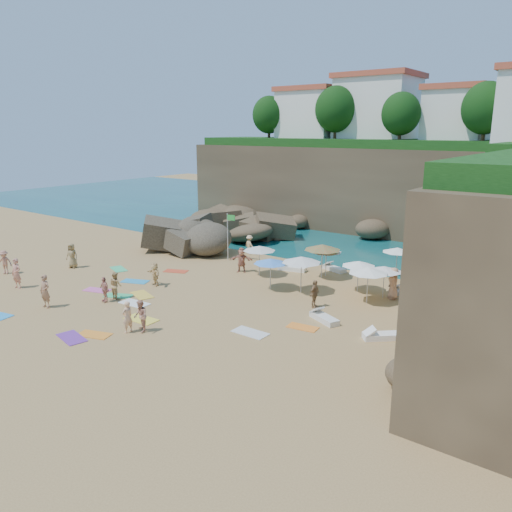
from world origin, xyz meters
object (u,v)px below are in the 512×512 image
Objects in this scene: lounger_0 at (292,268)px; person_stand_4 at (393,283)px; person_stand_2 at (250,245)px; person_stand_0 at (16,273)px; parasol_2 at (432,257)px; person_stand_6 at (127,317)px; person_stand_5 at (241,260)px; rock_outcrop at (192,248)px; parasol_0 at (326,250)px; person_stand_1 at (116,285)px; flag_pole at (229,231)px; parasol_1 at (398,250)px; person_stand_3 at (314,294)px.

lounger_0 is 8.20m from person_stand_4.
person_stand_0 is at bearing 83.92° from person_stand_2.
parasol_2 reaches higher than lounger_0.
person_stand_2 is 16.89m from person_stand_6.
person_stand_0 is 14.48m from person_stand_5.
person_stand_4 is at bearing -23.24° from person_stand_5.
rock_outcrop is at bearing 129.87° from person_stand_5.
parasol_0 reaches higher than person_stand_0.
person_stand_1 is at bearing -137.39° from parasol_2.
person_stand_0 is at bearing -142.98° from lounger_0.
person_stand_2 reaches higher than rock_outcrop.
person_stand_2 is at bearing 93.22° from person_stand_5.
rock_outcrop is 4.54× the size of person_stand_2.
parasol_0 is 13.87m from person_stand_1.
person_stand_0 is 16.98m from person_stand_2.
person_stand_5 is (2.65, -1.83, -1.45)m from flag_pole.
parasol_2 is at bearing 9.29° from flag_pole.
rock_outcrop is 13.23m from person_stand_1.
parasol_1 is 1.29× the size of person_stand_3.
person_stand_1 is at bearing -123.36° from parasol_0.
person_stand_0 is 1.10× the size of person_stand_5.
rock_outcrop is 4.34× the size of person_stand_6.
person_stand_3 reaches higher than lounger_0.
person_stand_3 is at bearing -72.53° from person_stand_4.
parasol_1 is 1.33× the size of person_stand_2.
rock_outcrop is at bearing -145.96° from person_stand_6.
flag_pole is at bearing 106.67° from person_stand_2.
person_stand_3 is (-1.23, -8.92, -0.98)m from parasol_1.
person_stand_5 is 11.94m from person_stand_6.
person_stand_1 is 1.01× the size of person_stand_6.
lounger_0 is (-2.52, -0.25, -1.67)m from parasol_0.
parasol_2 reaches higher than person_stand_2.
person_stand_1 is at bearing -89.89° from person_stand_4.
person_stand_2 is at bearing 146.95° from lounger_0.
flag_pole reaches higher than lounger_0.
person_stand_4 reaches higher than person_stand_1.
parasol_0 is at bearing -140.92° from parasol_1.
person_stand_1 reaches higher than rock_outcrop.
flag_pole is 2.28× the size of person_stand_3.
parasol_1 is at bearing 162.84° from person_stand_4.
person_stand_1 is (-5.08, -11.30, 0.66)m from lounger_0.
person_stand_4 is (19.71, 12.23, -0.00)m from person_stand_0.
parasol_2 reaches higher than person_stand_3.
parasol_1 is 3.23m from parasol_2.
person_stand_5 is (-5.20, -2.68, -0.95)m from parasol_0.
parasol_1 reaches higher than person_stand_4.
parasol_0 is at bearing 22.36° from person_stand_3.
person_stand_5 is at bearing -169.30° from person_stand_6.
person_stand_3 is at bearing -142.36° from person_stand_1.
person_stand_4 reaches higher than person_stand_6.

